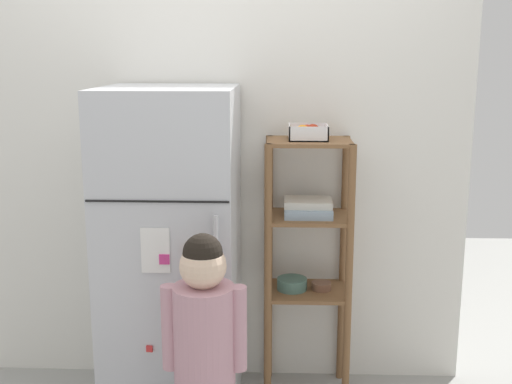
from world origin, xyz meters
TOP-DOWN VIEW (x-y plane):
  - kitchen_wall_back at (0.00, 0.37)m, footprint 2.51×0.03m
  - refrigerator at (-0.20, 0.02)m, footprint 0.60×0.68m
  - child_standing at (0.01, -0.52)m, footprint 0.33×0.25m
  - pantry_shelf_unit at (0.43, 0.18)m, footprint 0.42×0.33m
  - fruit_bin at (0.43, 0.19)m, footprint 0.18×0.18m

SIDE VIEW (x-z plane):
  - child_standing at x=0.01m, z-range 0.11..1.14m
  - refrigerator at x=-0.20m, z-range 0.00..1.55m
  - pantry_shelf_unit at x=0.43m, z-range 0.15..1.45m
  - kitchen_wall_back at x=0.00m, z-range 0.00..2.05m
  - fruit_bin at x=0.43m, z-range 1.30..1.37m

